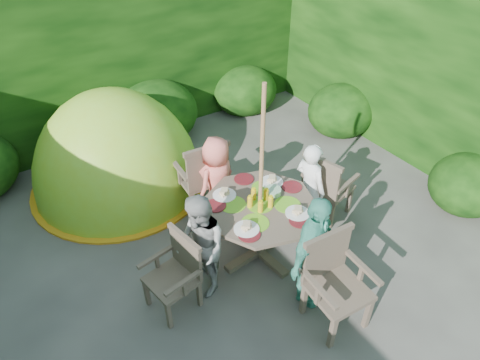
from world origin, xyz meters
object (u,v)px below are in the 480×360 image
garden_chair_front (334,280)px  child_left (201,247)px  garden_chair_left (177,272)px  child_front (312,252)px  garden_chair_back (203,175)px  child_right (309,187)px  dome_tent (122,184)px  child_back (217,181)px  parasol_pole (261,180)px  garden_chair_right (326,186)px  patio_table (260,213)px

garden_chair_front → child_left: (-0.92, 1.01, 0.10)m
garden_chair_left → child_front: child_front is taller
child_front → garden_chair_back: bearing=73.6°
child_left → child_front: child_front is taller
child_right → dome_tent: size_ratio=0.43×
child_back → dome_tent: dome_tent is taller
child_back → dome_tent: bearing=-78.5°
parasol_pole → child_front: size_ratio=1.64×
garden_chair_right → child_left: 1.90m
patio_table → child_right: size_ratio=1.18×
garden_chair_left → garden_chair_back: bearing=130.2°
dome_tent → child_back: bearing=-62.4°
child_left → garden_chair_left: bearing=-76.3°
garden_chair_front → child_back: (-0.20, 1.88, 0.09)m
child_left → dome_tent: (-0.08, 2.28, -0.62)m
garden_chair_back → dome_tent: size_ratio=0.36×
garden_chair_right → child_back: size_ratio=0.77×
child_left → child_front: size_ratio=0.92×
garden_chair_left → child_right: 1.91m
patio_table → garden_chair_right: size_ratio=1.53×
child_left → child_back: size_ratio=1.02×
garden_chair_right → child_back: 1.37m
patio_table → parasol_pole: parasol_pole is taller
parasol_pole → garden_chair_left: 1.28m
parasol_pole → garden_chair_back: parasol_pole is taller
garden_chair_back → child_left: child_left is taller
garden_chair_back → child_front: bearing=100.0°
parasol_pole → garden_chair_front: bearing=-83.8°
child_front → dome_tent: dome_tent is taller
garden_chair_front → child_front: size_ratio=0.72×
garden_chair_left → child_left: size_ratio=0.68×
parasol_pole → child_back: parasol_pole is taller
parasol_pole → child_back: 0.94m
child_back → garden_chair_left: bearing=23.0°
garden_chair_back → dome_tent: (-0.76, 1.12, -0.55)m
garden_chair_front → child_back: bearing=99.6°
garden_chair_back → child_left: size_ratio=0.83×
patio_table → child_left: size_ratio=1.16×
garden_chair_left → child_back: child_back is taller
child_back → child_left: bearing=32.4°
child_left → child_front: (0.87, -0.72, 0.05)m
garden_chair_left → child_left: child_left is taller
child_right → garden_chair_left: bearing=88.9°
garden_chair_front → parasol_pole: bearing=99.9°
patio_table → garden_chair_front: (0.11, -1.09, -0.12)m
child_left → garden_chair_back: bearing=159.1°
garden_chair_right → child_front: child_front is taller
garden_chair_left → garden_chair_front: bearing=40.8°
garden_chair_left → dome_tent: (0.22, 2.31, -0.45)m
garden_chair_right → child_front: 1.36m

